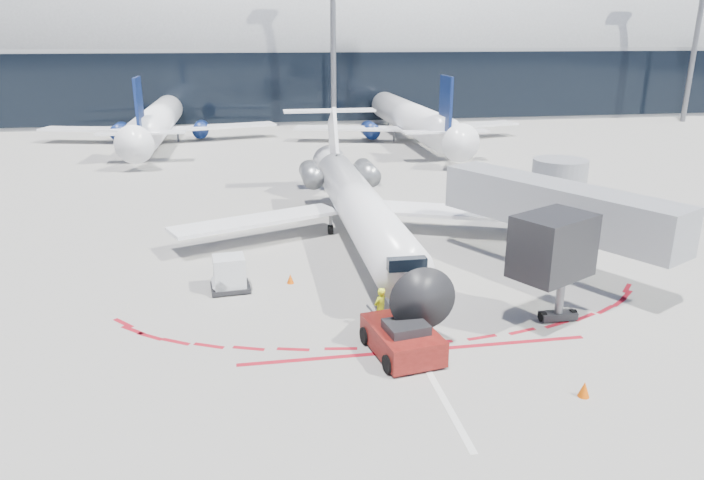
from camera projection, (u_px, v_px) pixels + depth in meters
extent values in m
plane|color=gray|center=(364.00, 254.00, 35.39)|extent=(260.00, 260.00, 0.00)
cube|color=silver|center=(357.00, 243.00, 37.26)|extent=(0.25, 40.00, 0.01)
cube|color=maroon|center=(417.00, 350.00, 24.61)|extent=(14.00, 0.25, 0.01)
cube|color=gray|center=(285.00, 81.00, 94.71)|extent=(150.00, 24.00, 10.00)
cylinder|color=gray|center=(284.00, 47.00, 93.14)|extent=(150.00, 24.00, 24.00)
cube|color=black|center=(291.00, 88.00, 83.42)|extent=(150.00, 0.20, 9.00)
cube|color=#94969C|center=(556.00, 206.00, 31.46)|extent=(8.22, 12.61, 2.30)
cube|color=black|center=(553.00, 246.00, 25.60)|extent=(3.86, 3.44, 2.60)
cylinder|color=slate|center=(560.00, 295.00, 26.85)|extent=(0.36, 0.36, 2.40)
cube|color=black|center=(558.00, 316.00, 27.16)|extent=(1.60, 0.60, 0.30)
cylinder|color=#94969C|center=(557.00, 199.00, 37.69)|extent=(3.20, 3.20, 4.80)
cylinder|color=black|center=(553.00, 233.00, 38.36)|extent=(4.00, 4.00, 0.50)
cylinder|color=slate|center=(333.00, 28.00, 77.22)|extent=(0.70, 0.70, 25.00)
cylinder|color=slate|center=(698.00, 29.00, 85.06)|extent=(0.70, 0.70, 25.00)
cylinder|color=white|center=(360.00, 208.00, 36.20)|extent=(2.60, 21.16, 2.60)
cone|color=black|center=(413.00, 286.00, 25.02)|extent=(2.60, 2.69, 2.60)
cone|color=white|center=(332.00, 166.00, 47.73)|extent=(2.60, 3.46, 2.60)
cube|color=black|center=(404.00, 260.00, 26.30)|extent=(1.64, 1.35, 0.53)
cube|color=white|center=(256.00, 220.00, 36.88)|extent=(10.30, 6.11, 0.30)
cube|color=white|center=(451.00, 211.00, 38.75)|extent=(10.30, 6.11, 0.30)
cube|color=white|center=(333.00, 138.00, 46.11)|extent=(0.24, 4.51, 4.59)
cube|color=white|center=(329.00, 111.00, 47.46)|extent=(6.93, 1.54, 0.15)
cylinder|color=slate|center=(311.00, 174.00, 43.74)|extent=(1.44, 3.27, 1.44)
cylinder|color=slate|center=(367.00, 172.00, 44.36)|extent=(1.44, 3.27, 1.44)
cylinder|color=black|center=(395.00, 301.00, 28.53)|extent=(0.21, 0.54, 0.54)
cylinder|color=black|center=(331.00, 229.00, 38.83)|extent=(0.29, 0.62, 0.62)
cylinder|color=black|center=(376.00, 227.00, 39.29)|extent=(0.29, 0.62, 0.62)
cylinder|color=slate|center=(395.00, 296.00, 28.45)|extent=(0.17, 0.17, 1.06)
cube|color=#530E0B|center=(402.00, 339.00, 24.24)|extent=(2.77, 3.84, 0.99)
cube|color=black|center=(406.00, 327.00, 23.74)|extent=(1.74, 1.56, 0.38)
cylinder|color=slate|center=(379.00, 319.00, 26.48)|extent=(0.60, 2.83, 0.11)
cylinder|color=black|center=(389.00, 364.00, 22.91)|extent=(0.42, 0.75, 0.70)
cylinder|color=black|center=(440.00, 355.00, 23.57)|extent=(0.42, 0.75, 0.70)
cylinder|color=black|center=(366.00, 336.00, 25.07)|extent=(0.42, 0.75, 0.70)
cylinder|color=black|center=(413.00, 328.00, 25.73)|extent=(0.42, 0.75, 0.70)
imported|color=#EDFF1A|center=(380.00, 308.00, 26.19)|extent=(0.80, 0.75, 1.84)
cube|color=black|center=(230.00, 287.00, 30.33)|extent=(1.98, 1.74, 0.20)
cube|color=silver|center=(229.00, 271.00, 30.08)|extent=(1.60, 1.52, 1.47)
cylinder|color=black|center=(216.00, 295.00, 29.63)|extent=(0.11, 0.19, 0.18)
cylinder|color=black|center=(247.00, 292.00, 29.99)|extent=(0.11, 0.19, 0.18)
cylinder|color=black|center=(214.00, 286.00, 30.72)|extent=(0.11, 0.19, 0.18)
cylinder|color=black|center=(244.00, 283.00, 31.09)|extent=(0.11, 0.19, 0.18)
cone|color=#D74F04|center=(290.00, 279.00, 31.18)|extent=(0.35, 0.35, 0.49)
cone|color=#D74F04|center=(584.00, 389.00, 21.42)|extent=(0.41, 0.41, 0.56)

